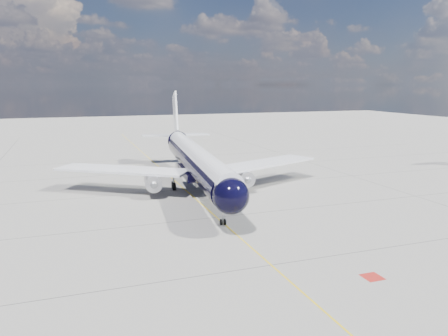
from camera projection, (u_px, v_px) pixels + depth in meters
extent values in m
plane|color=gray|center=(177.00, 183.00, 70.75)|extent=(320.00, 320.00, 0.00)
cube|color=yellow|center=(185.00, 189.00, 66.13)|extent=(0.16, 160.00, 0.01)
cube|color=maroon|center=(372.00, 277.00, 36.02)|extent=(1.60, 1.60, 0.01)
cylinder|color=black|center=(196.00, 162.00, 64.69)|extent=(8.04, 39.12, 3.89)
sphere|color=black|center=(231.00, 196.00, 45.13)|extent=(4.29, 4.29, 3.89)
cone|color=black|center=(176.00, 139.00, 87.56)|extent=(4.64, 7.55, 3.89)
cylinder|color=white|center=(196.00, 156.00, 64.51)|extent=(7.41, 41.07, 3.04)
cube|color=black|center=(231.00, 191.00, 44.83)|extent=(2.58, 1.49, 0.56)
cube|color=white|center=(122.00, 170.00, 63.86)|extent=(19.15, 15.28, 0.33)
cube|color=white|center=(262.00, 164.00, 68.81)|extent=(20.16, 12.07, 0.33)
cube|color=black|center=(197.00, 172.00, 64.96)|extent=(5.38, 10.65, 1.02)
cylinder|color=#B8B8BF|center=(153.00, 181.00, 61.60)|extent=(2.79, 4.93, 2.29)
cylinder|color=#B8B8BF|center=(243.00, 177.00, 64.66)|extent=(2.79, 4.93, 2.29)
sphere|color=gray|center=(154.00, 185.00, 59.54)|extent=(1.24, 1.24, 1.13)
sphere|color=gray|center=(247.00, 180.00, 62.61)|extent=(1.24, 1.24, 1.13)
cube|color=white|center=(152.00, 176.00, 61.65)|extent=(0.58, 3.28, 1.13)
cube|color=white|center=(243.00, 171.00, 64.72)|extent=(0.58, 3.28, 1.13)
cube|color=white|center=(175.00, 113.00, 86.10)|extent=(1.02, 6.50, 8.73)
cube|color=white|center=(175.00, 135.00, 87.41)|extent=(13.59, 4.69, 0.23)
cylinder|color=gray|center=(223.00, 214.00, 49.12)|extent=(0.20, 0.20, 2.15)
cylinder|color=black|center=(221.00, 222.00, 49.25)|extent=(0.26, 0.73, 0.72)
cylinder|color=black|center=(225.00, 222.00, 49.34)|extent=(0.26, 0.73, 0.72)
cylinder|color=gray|center=(174.00, 180.00, 65.95)|extent=(0.29, 0.29, 1.95)
cylinder|color=gray|center=(216.00, 178.00, 67.46)|extent=(0.29, 0.29, 1.95)
cylinder|color=black|center=(174.00, 187.00, 65.57)|extent=(0.58, 1.17, 1.13)
cylinder|color=black|center=(173.00, 185.00, 66.64)|extent=(0.58, 1.17, 1.13)
cylinder|color=black|center=(217.00, 184.00, 67.08)|extent=(0.58, 1.17, 1.13)
cylinder|color=black|center=(215.00, 183.00, 68.15)|extent=(0.58, 1.17, 1.13)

